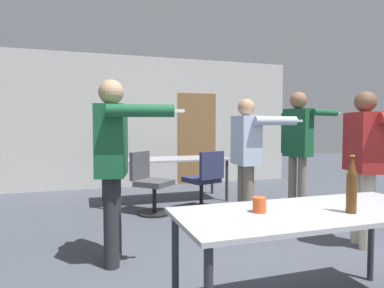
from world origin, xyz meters
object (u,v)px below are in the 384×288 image
office_chair_side_rolled (150,185)px  person_far_watching (298,140)px  drink_cup (259,205)px  person_near_casual (114,154)px  office_chair_mid_tucked (204,182)px  person_left_plaid (365,154)px  beer_bottle (352,186)px  person_right_polo (247,150)px

office_chair_side_rolled → person_far_watching: bearing=113.3°
drink_cup → person_near_casual: bearing=122.1°
person_near_casual → person_far_watching: bearing=121.8°
office_chair_mid_tucked → drink_cup: size_ratio=9.23×
person_near_casual → person_left_plaid: person_near_casual is taller
person_near_casual → person_far_watching: 2.86m
person_far_watching → drink_cup: 2.94m
person_far_watching → beer_bottle: bearing=-48.0°
person_right_polo → beer_bottle: bearing=-5.8°
person_far_watching → person_left_plaid: 1.29m
office_chair_mid_tucked → beer_bottle: (-0.16, -3.21, 0.49)m
beer_bottle → person_right_polo: bearing=79.9°
drink_cup → person_far_watching: bearing=49.8°
person_right_polo → person_far_watching: person_far_watching is taller
person_near_casual → person_left_plaid: size_ratio=1.04×
person_near_casual → beer_bottle: 2.04m
person_right_polo → drink_cup: bearing=-20.9°
beer_bottle → office_chair_mid_tucked: bearing=87.1°
person_right_polo → person_left_plaid: (0.85, -1.11, 0.01)m
person_right_polo → drink_cup: size_ratio=16.66×
person_far_watching → person_right_polo: bearing=-98.6°
beer_bottle → drink_cup: bearing=160.7°
beer_bottle → office_chair_side_rolled: bearing=102.0°
office_chair_mid_tucked → person_near_casual: bearing=-150.4°
person_right_polo → person_near_casual: bearing=-62.8°
office_chair_mid_tucked → beer_bottle: 3.25m
office_chair_mid_tucked → person_right_polo: bearing=-94.2°
office_chair_mid_tucked → person_left_plaid: bearing=-80.5°
person_left_plaid → beer_bottle: (-1.26, -1.14, -0.08)m
person_near_casual → beer_bottle: size_ratio=4.61×
office_chair_side_rolled → beer_bottle: size_ratio=2.44×
office_chair_side_rolled → office_chair_mid_tucked: bearing=132.8°
person_left_plaid → drink_cup: 2.06m
office_chair_mid_tucked → beer_bottle: bearing=-111.2°
person_near_casual → person_far_watching: size_ratio=0.97×
person_near_casual → beer_bottle: (1.38, -1.50, -0.12)m
person_right_polo → office_chair_mid_tucked: size_ratio=1.81×
person_far_watching → office_chair_mid_tucked: (-1.16, 0.78, -0.68)m
office_chair_mid_tucked → drink_cup: 3.12m
person_left_plaid → office_chair_side_rolled: 2.93m
person_left_plaid → drink_cup: (-1.82, -0.95, -0.21)m
person_near_casual → drink_cup: 1.56m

